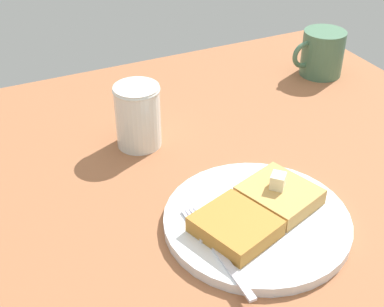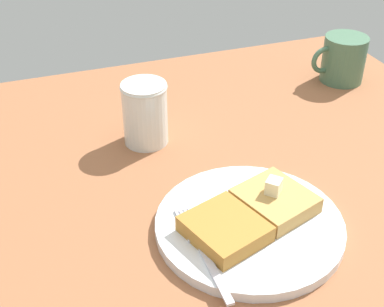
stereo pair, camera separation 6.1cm
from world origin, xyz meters
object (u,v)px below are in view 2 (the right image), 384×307
Objects in this scene: fork at (201,246)px; coffee_mug at (343,59)px; syrup_jar at (145,116)px; plate at (249,225)px.

coffee_mug is (-40.39, -34.20, 2.74)cm from fork.
fork is at bearing 88.55° from syrup_jar.
fork reaches higher than plate.
syrup_jar reaches higher than plate.
coffee_mug reaches higher than plate.
fork is 52.99cm from coffee_mug.
coffee_mug is (-39.73, -8.27, -0.21)cm from syrup_jar.
syrup_jar is (6.54, -23.74, 3.70)cm from plate.
syrup_jar is at bearing -74.59° from plate.
syrup_jar reaches higher than fork.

